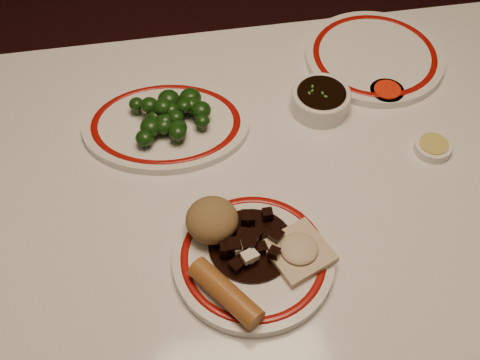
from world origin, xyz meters
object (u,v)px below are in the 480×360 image
object	(u,v)px
spring_roll	(226,293)
broccoli_pile	(172,113)
broccoli_plate	(166,125)
dining_table	(272,234)
fried_wonton	(299,251)
main_plate	(253,259)
rice_mound	(212,220)
stirfry_heap	(250,243)
soy_bowl	(320,101)

from	to	relation	value
spring_roll	broccoli_pile	world-z (taller)	broccoli_pile
broccoli_plate	dining_table	bearing A→B (deg)	-51.00
dining_table	spring_roll	xyz separation A→B (m)	(-0.11, -0.16, 0.13)
fried_wonton	main_plate	bearing A→B (deg)	172.68
broccoli_pile	rice_mound	bearing A→B (deg)	-81.20
stirfry_heap	broccoli_pile	xyz separation A→B (m)	(-0.09, 0.28, 0.01)
spring_roll	fried_wonton	size ratio (longest dim) A/B	1.10
main_plate	stirfry_heap	distance (m)	0.03
main_plate	broccoli_pile	world-z (taller)	broccoli_pile
dining_table	spring_roll	world-z (taller)	spring_roll
dining_table	broccoli_plate	distance (m)	0.27
dining_table	main_plate	distance (m)	0.15
rice_mound	broccoli_pile	size ratio (longest dim) A/B	0.57
spring_roll	fried_wonton	world-z (taller)	spring_roll
rice_mound	fried_wonton	world-z (taller)	rice_mound
main_plate	broccoli_pile	xyz separation A→B (m)	(-0.09, 0.29, 0.03)
rice_mound	spring_roll	distance (m)	0.12
broccoli_pile	spring_roll	bearing A→B (deg)	-83.68
broccoli_plate	stirfry_heap	bearing A→B (deg)	-70.10
stirfry_heap	broccoli_plate	xyz separation A→B (m)	(-0.10, 0.28, -0.02)
dining_table	soy_bowl	xyz separation A→B (m)	(0.12, 0.20, 0.11)
stirfry_heap	soy_bowl	bearing A→B (deg)	57.11
main_plate	soy_bowl	bearing A→B (deg)	58.96
main_plate	soy_bowl	distance (m)	0.35
broccoli_plate	soy_bowl	distance (m)	0.28
fried_wonton	dining_table	bearing A→B (deg)	96.51
rice_mound	soy_bowl	bearing A→B (deg)	46.14
stirfry_heap	broccoli_pile	world-z (taller)	broccoli_pile
stirfry_heap	broccoli_plate	distance (m)	0.30
dining_table	broccoli_plate	size ratio (longest dim) A/B	3.73
main_plate	spring_roll	distance (m)	0.08
stirfry_heap	broccoli_pile	bearing A→B (deg)	107.64
soy_bowl	broccoli_pile	bearing A→B (deg)	-179.21
broccoli_plate	broccoli_pile	world-z (taller)	broccoli_pile
fried_wonton	broccoli_pile	world-z (taller)	broccoli_pile
broccoli_pile	soy_bowl	xyz separation A→B (m)	(0.27, 0.00, -0.02)
fried_wonton	broccoli_pile	distance (m)	0.34
main_plate	fried_wonton	distance (m)	0.07
broccoli_plate	fried_wonton	bearing A→B (deg)	-60.77
rice_mound	soy_bowl	size ratio (longest dim) A/B	0.76
main_plate	fried_wonton	xyz separation A→B (m)	(0.07, -0.01, 0.02)
stirfry_heap	soy_bowl	world-z (taller)	stirfry_heap
main_plate	broccoli_pile	bearing A→B (deg)	107.17
spring_roll	broccoli_plate	xyz separation A→B (m)	(-0.05, 0.36, -0.03)
spring_roll	stirfry_heap	distance (m)	0.09
rice_mound	stirfry_heap	size ratio (longest dim) A/B	0.61
rice_mound	fried_wonton	bearing A→B (deg)	-27.88
dining_table	fried_wonton	distance (m)	0.16
spring_roll	stirfry_heap	bearing A→B (deg)	22.29
fried_wonton	broccoli_plate	bearing A→B (deg)	119.23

